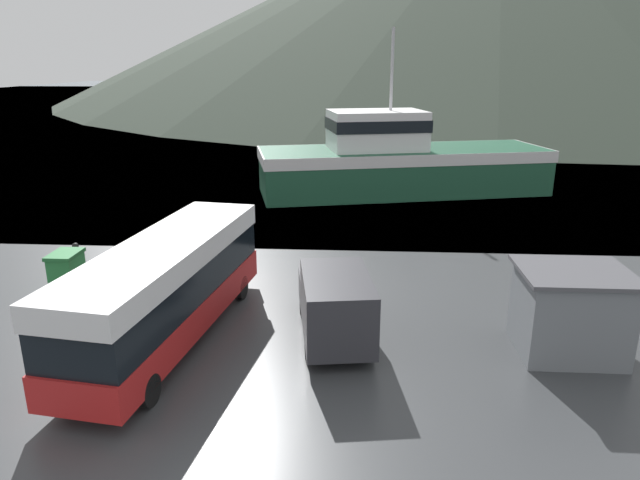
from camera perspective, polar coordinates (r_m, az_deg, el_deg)
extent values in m
plane|color=slate|center=(146.27, 2.48, 14.03)|extent=(240.00, 240.00, 0.00)
cube|color=red|center=(19.17, -14.79, -6.98)|extent=(3.98, 10.63, 1.01)
cube|color=black|center=(18.76, -15.04, -3.97)|extent=(3.90, 10.42, 1.15)
cube|color=white|center=(18.45, -15.27, -1.27)|extent=(3.98, 10.63, 0.72)
cube|color=black|center=(23.31, -9.36, 0.09)|extent=(2.21, 0.38, 1.55)
cylinder|color=black|center=(22.82, -13.21, -4.21)|extent=(0.43, 0.93, 0.90)
cylinder|color=black|center=(22.01, -7.93, -4.72)|extent=(0.43, 0.93, 0.90)
cylinder|color=black|center=(17.19, -23.51, -12.80)|extent=(0.43, 0.93, 0.90)
cylinder|color=black|center=(16.09, -16.81, -14.19)|extent=(0.43, 0.93, 0.90)
cube|color=#2D2D33|center=(18.02, 1.67, -6.65)|extent=(2.59, 3.94, 1.97)
cube|color=#2D2D33|center=(20.60, 0.86, -4.80)|extent=(2.29, 1.86, 1.09)
cube|color=black|center=(19.56, 1.08, -3.24)|extent=(1.76, 0.31, 0.69)
cylinder|color=black|center=(20.56, -1.70, -6.50)|extent=(0.32, 0.72, 0.70)
cylinder|color=black|center=(20.72, 3.49, -6.32)|extent=(0.32, 0.72, 0.70)
cylinder|color=black|center=(17.63, -1.13, -10.79)|extent=(0.32, 0.72, 0.70)
cylinder|color=black|center=(17.83, 4.97, -10.52)|extent=(0.32, 0.72, 0.70)
cube|color=#1E5138|center=(39.83, 8.25, 6.89)|extent=(20.10, 10.16, 3.03)
cube|color=white|center=(39.64, 8.32, 8.51)|extent=(20.30, 10.26, 0.76)
cube|color=white|center=(38.87, 5.67, 10.89)|extent=(6.95, 5.42, 2.55)
cube|color=black|center=(38.83, 5.69, 11.45)|extent=(7.09, 5.57, 0.76)
cylinder|color=#B2B2B7|center=(38.88, 7.22, 16.56)|extent=(0.20, 0.20, 5.19)
cube|color=#287F3D|center=(24.91, -23.97, -2.92)|extent=(0.96, 1.33, 1.33)
cube|color=#226C34|center=(24.68, -24.18, -1.32)|extent=(1.05, 1.46, 0.15)
cube|color=slate|center=(19.22, 23.70, -6.76)|extent=(2.99, 2.57, 2.59)
cube|color=#4C4C51|center=(18.74, 24.20, -2.97)|extent=(3.29, 2.83, 0.12)
cylinder|color=black|center=(28.66, -23.19, -1.15)|extent=(0.26, 0.26, 0.48)
sphere|color=black|center=(28.57, -23.27, -0.55)|extent=(0.29, 0.29, 0.29)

